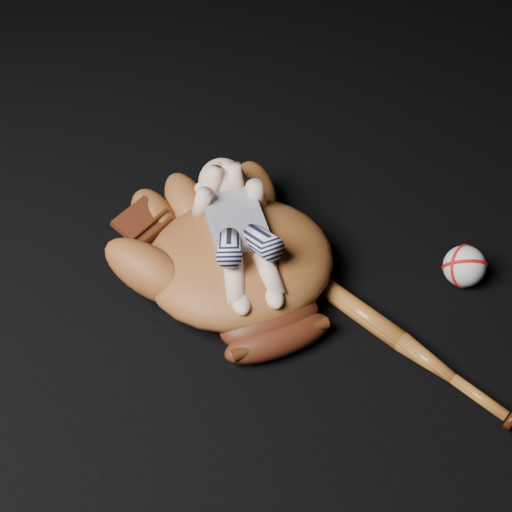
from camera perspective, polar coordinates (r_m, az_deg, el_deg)
name	(u,v)px	position (r m, az deg, el deg)	size (l,w,h in m)	color
baseball_glove	(239,253)	(1.18, -1.51, 0.25)	(0.44, 0.50, 0.16)	brown
newborn_baby	(239,229)	(1.15, -1.52, 2.43)	(0.16, 0.36, 0.14)	beige
baseball_bat	(412,349)	(1.14, 13.69, -8.04)	(0.04, 0.40, 0.04)	#98511D
baseball	(464,266)	(1.27, 18.04, -0.87)	(0.08, 0.08, 0.08)	silver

